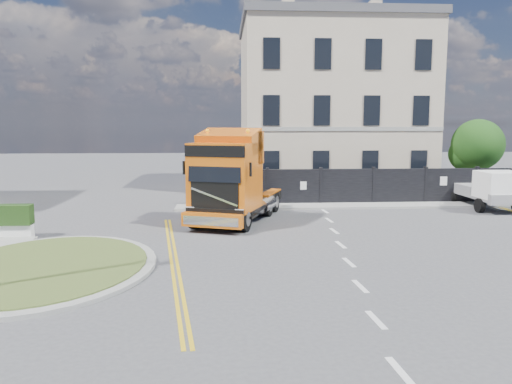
{
  "coord_description": "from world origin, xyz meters",
  "views": [
    {
      "loc": [
        -1.39,
        -18.42,
        4.5
      ],
      "look_at": [
        -0.13,
        1.28,
        1.8
      ],
      "focal_mm": 35.0,
      "sensor_mm": 36.0,
      "label": 1
    }
  ],
  "objects": [
    {
      "name": "hoarding_fence",
      "position": [
        6.55,
        9.0,
        1.0
      ],
      "size": [
        18.8,
        0.25,
        2.0
      ],
      "color": "black",
      "rests_on": "ground"
    },
    {
      "name": "pavement_far",
      "position": [
        6.0,
        8.1,
        0.06
      ],
      "size": [
        20.0,
        1.6,
        0.12
      ],
      "primitive_type": "cube",
      "color": "gray",
      "rests_on": "ground"
    },
    {
      "name": "ground",
      "position": [
        0.0,
        0.0,
        0.0
      ],
      "size": [
        120.0,
        120.0,
        0.0
      ],
      "primitive_type": "plane",
      "color": "#424244",
      "rests_on": "ground"
    },
    {
      "name": "tree",
      "position": [
        14.38,
        12.1,
        3.05
      ],
      "size": [
        3.2,
        3.2,
        4.8
      ],
      "color": "#382619",
      "rests_on": "ground"
    },
    {
      "name": "georgian_building",
      "position": [
        6.0,
        16.5,
        5.77
      ],
      "size": [
        12.3,
        10.3,
        12.8
      ],
      "color": "#BEAF97",
      "rests_on": "ground"
    },
    {
      "name": "flatbed_pickup",
      "position": [
        12.64,
        6.55,
        1.13
      ],
      "size": [
        2.26,
        5.04,
        2.1
      ],
      "rotation": [
        0.0,
        0.0,
        0.0
      ],
      "color": "gray",
      "rests_on": "ground"
    },
    {
      "name": "truck",
      "position": [
        -1.1,
        3.94,
        1.87
      ],
      "size": [
        4.82,
        7.42,
        4.17
      ],
      "rotation": [
        0.0,
        0.0,
        -0.35
      ],
      "color": "black",
      "rests_on": "ground"
    },
    {
      "name": "traffic_island",
      "position": [
        -7.0,
        -3.0,
        0.08
      ],
      "size": [
        6.8,
        6.8,
        0.17
      ],
      "color": "gray",
      "rests_on": "ground"
    }
  ]
}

